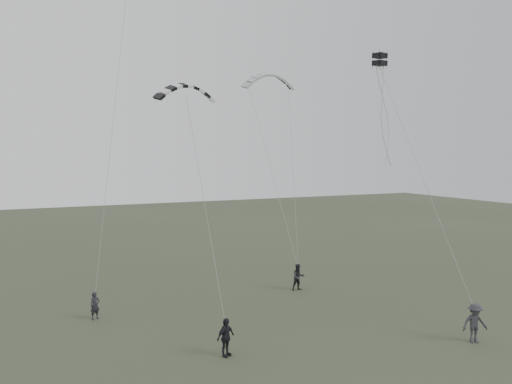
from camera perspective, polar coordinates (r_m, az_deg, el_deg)
name	(u,v)px	position (r m, az deg, el deg)	size (l,w,h in m)	color
ground	(281,344)	(24.94, 2.90, -16.97)	(140.00, 140.00, 0.00)	#38412C
flyer_left	(95,306)	(29.44, -17.92, -12.26)	(0.55, 0.36, 1.51)	black
flyer_right	(298,277)	(33.79, 4.86, -9.67)	(0.86, 0.67, 1.76)	black
flyer_center	(226,337)	(23.32, -3.49, -16.24)	(1.02, 0.42, 1.74)	black
flyer_far	(475,323)	(26.93, 23.74, -13.55)	(1.24, 0.71, 1.91)	#2F2F34
kite_pale_large	(269,75)	(38.30, 1.50, 13.27)	(3.99, 0.90, 1.64)	#B5B7BA
kite_striped	(186,85)	(26.00, -8.03, 11.96)	(3.11, 0.78, 1.21)	black
kite_box	(380,59)	(31.57, 13.96, 14.49)	(0.66, 0.66, 0.73)	black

